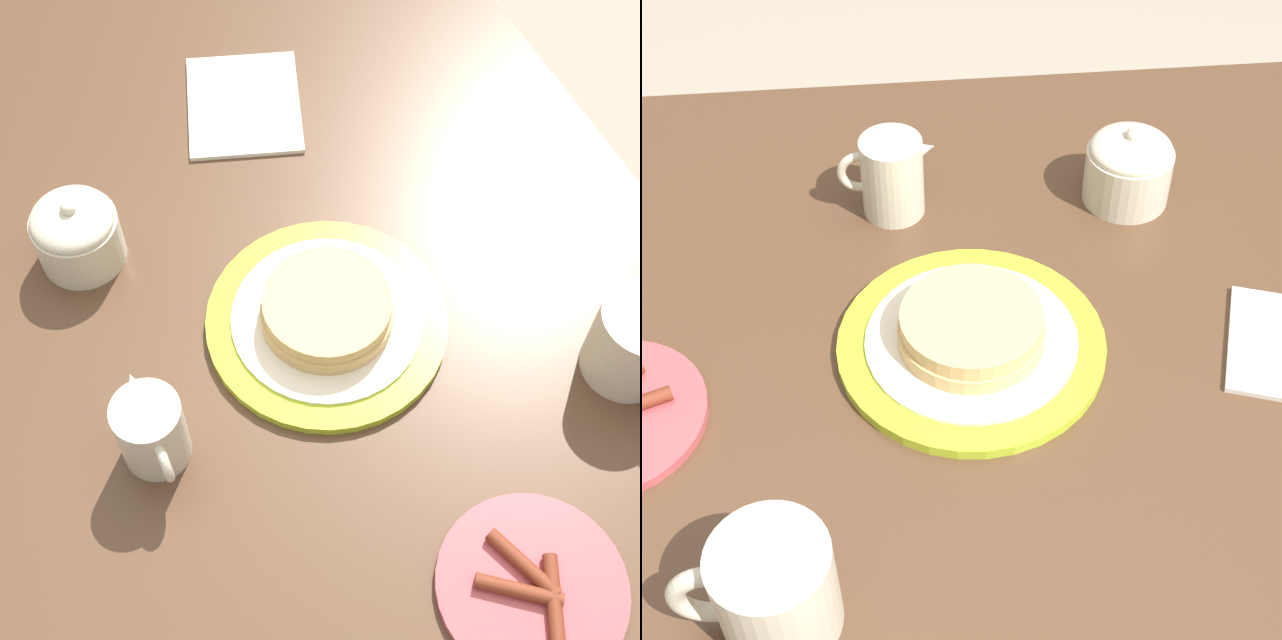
% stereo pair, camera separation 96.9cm
% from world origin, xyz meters
% --- Properties ---
extents(dining_table, '(1.52, 0.88, 0.74)m').
position_xyz_m(dining_table, '(0.00, 0.00, 0.63)').
color(dining_table, '#4C3321').
rests_on(dining_table, ground_plane).
extents(pancake_plate, '(0.26, 0.26, 0.05)m').
position_xyz_m(pancake_plate, '(0.04, 0.02, 0.76)').
color(pancake_plate, '#AAC628').
rests_on(pancake_plate, dining_table).
extents(coffee_mug, '(0.13, 0.09, 0.10)m').
position_xyz_m(coffee_mug, '(0.22, 0.29, 0.79)').
color(coffee_mug, beige).
rests_on(coffee_mug, dining_table).
extents(creamer_pitcher, '(0.11, 0.07, 0.10)m').
position_xyz_m(creamer_pitcher, '(0.11, -0.19, 0.79)').
color(creamer_pitcher, beige).
rests_on(creamer_pitcher, dining_table).
extents(sugar_bowl, '(0.10, 0.10, 0.09)m').
position_xyz_m(sugar_bowl, '(-0.15, -0.19, 0.78)').
color(sugar_bowl, beige).
rests_on(sugar_bowl, dining_table).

